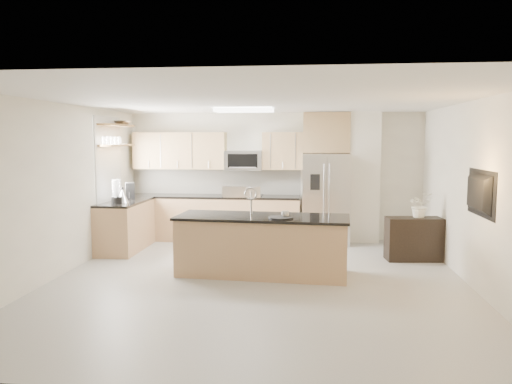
# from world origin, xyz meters

# --- Properties ---
(floor) EXTENTS (6.50, 6.50, 0.00)m
(floor) POSITION_xyz_m (0.00, 0.00, 0.00)
(floor) COLOR #ACAAA3
(floor) RESTS_ON ground
(ceiling) EXTENTS (6.00, 6.50, 0.02)m
(ceiling) POSITION_xyz_m (0.00, 0.00, 2.60)
(ceiling) COLOR silver
(ceiling) RESTS_ON wall_back
(wall_back) EXTENTS (6.00, 0.02, 2.60)m
(wall_back) POSITION_xyz_m (0.00, 3.25, 1.30)
(wall_back) COLOR beige
(wall_back) RESTS_ON floor
(wall_front) EXTENTS (6.00, 0.02, 2.60)m
(wall_front) POSITION_xyz_m (0.00, -3.25, 1.30)
(wall_front) COLOR beige
(wall_front) RESTS_ON floor
(wall_left) EXTENTS (0.02, 6.50, 2.60)m
(wall_left) POSITION_xyz_m (-3.00, 0.00, 1.30)
(wall_left) COLOR beige
(wall_left) RESTS_ON floor
(wall_right) EXTENTS (0.02, 6.50, 2.60)m
(wall_right) POSITION_xyz_m (3.00, 0.00, 1.30)
(wall_right) COLOR beige
(wall_right) RESTS_ON floor
(back_counter) EXTENTS (3.55, 0.66, 1.44)m
(back_counter) POSITION_xyz_m (-1.23, 2.93, 0.47)
(back_counter) COLOR tan
(back_counter) RESTS_ON floor
(left_counter) EXTENTS (0.66, 1.50, 0.92)m
(left_counter) POSITION_xyz_m (-2.67, 1.85, 0.46)
(left_counter) COLOR tan
(left_counter) RESTS_ON floor
(range) EXTENTS (0.76, 0.64, 1.14)m
(range) POSITION_xyz_m (-0.60, 2.92, 0.47)
(range) COLOR black
(range) RESTS_ON floor
(upper_cabinets) EXTENTS (3.50, 0.33, 0.75)m
(upper_cabinets) POSITION_xyz_m (-1.30, 3.09, 1.83)
(upper_cabinets) COLOR tan
(upper_cabinets) RESTS_ON wall_back
(microwave) EXTENTS (0.76, 0.40, 0.40)m
(microwave) POSITION_xyz_m (-0.60, 3.04, 1.63)
(microwave) COLOR #B8B8BA
(microwave) RESTS_ON upper_cabinets
(refrigerator) EXTENTS (0.92, 0.78, 1.78)m
(refrigerator) POSITION_xyz_m (1.06, 2.87, 0.89)
(refrigerator) COLOR #B8B8BA
(refrigerator) RESTS_ON floor
(partition_column) EXTENTS (0.60, 0.30, 2.60)m
(partition_column) POSITION_xyz_m (1.82, 3.10, 1.30)
(partition_column) COLOR white
(partition_column) RESTS_ON floor
(window) EXTENTS (0.04, 1.15, 1.65)m
(window) POSITION_xyz_m (-2.98, 1.85, 1.65)
(window) COLOR white
(window) RESTS_ON wall_left
(shelf_lower) EXTENTS (0.30, 1.20, 0.04)m
(shelf_lower) POSITION_xyz_m (-2.85, 1.95, 1.95)
(shelf_lower) COLOR olive
(shelf_lower) RESTS_ON wall_left
(shelf_upper) EXTENTS (0.30, 1.20, 0.04)m
(shelf_upper) POSITION_xyz_m (-2.85, 1.95, 2.32)
(shelf_upper) COLOR olive
(shelf_upper) RESTS_ON wall_left
(ceiling_fixture) EXTENTS (1.00, 0.50, 0.06)m
(ceiling_fixture) POSITION_xyz_m (-0.40, 1.60, 2.56)
(ceiling_fixture) COLOR white
(ceiling_fixture) RESTS_ON ceiling
(island) EXTENTS (2.66, 1.11, 1.33)m
(island) POSITION_xyz_m (0.03, 0.43, 0.45)
(island) COLOR tan
(island) RESTS_ON floor
(credenza) EXTENTS (0.96, 0.48, 0.74)m
(credenza) POSITION_xyz_m (2.51, 1.59, 0.37)
(credenza) COLOR black
(credenza) RESTS_ON floor
(cup) EXTENTS (0.13, 0.13, 0.09)m
(cup) POSITION_xyz_m (0.38, 0.34, 0.95)
(cup) COLOR silver
(cup) RESTS_ON island
(platter) EXTENTS (0.48, 0.48, 0.02)m
(platter) POSITION_xyz_m (0.32, 0.22, 0.91)
(platter) COLOR black
(platter) RESTS_ON island
(blender) EXTENTS (0.18, 0.18, 0.43)m
(blender) POSITION_xyz_m (-2.68, 1.46, 1.10)
(blender) COLOR black
(blender) RESTS_ON left_counter
(kettle) EXTENTS (0.22, 0.22, 0.28)m
(kettle) POSITION_xyz_m (-2.63, 1.61, 1.04)
(kettle) COLOR #B8B8BA
(kettle) RESTS_ON left_counter
(coffee_maker) EXTENTS (0.23, 0.25, 0.31)m
(coffee_maker) POSITION_xyz_m (-2.69, 2.18, 1.07)
(coffee_maker) COLOR black
(coffee_maker) RESTS_ON left_counter
(bowl) EXTENTS (0.48, 0.48, 0.10)m
(bowl) POSITION_xyz_m (-2.85, 2.27, 2.39)
(bowl) COLOR #B8B8BA
(bowl) RESTS_ON shelf_upper
(flower_vase) EXTENTS (0.70, 0.64, 0.65)m
(flower_vase) POSITION_xyz_m (2.60, 1.61, 1.06)
(flower_vase) COLOR white
(flower_vase) RESTS_ON credenza
(television) EXTENTS (0.14, 1.08, 0.62)m
(television) POSITION_xyz_m (2.91, -0.20, 1.35)
(television) COLOR black
(television) RESTS_ON wall_right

